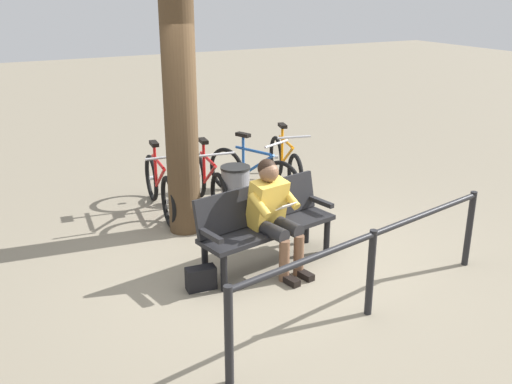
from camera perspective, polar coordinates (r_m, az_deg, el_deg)
ground_plane at (r=6.44m, az=2.50°, el=-7.18°), size 40.00×40.00×0.00m
bench at (r=6.30m, az=0.81°, el=-2.71°), size 1.66×0.77×0.87m
person_reading at (r=6.12m, az=1.74°, el=-1.81°), size 0.54×0.81×1.20m
handbag at (r=5.94m, az=-5.41°, el=-8.41°), size 0.31×0.17×0.24m
tree_trunk at (r=6.86m, az=-7.54°, el=11.04°), size 0.39×0.39×3.79m
litter_bin at (r=7.39m, az=-2.01°, el=-0.30°), size 0.38×0.38×0.76m
bicycle_blue at (r=8.74m, az=2.89°, el=2.73°), size 0.57×1.65×0.94m
bicycle_orange at (r=8.25m, az=-0.29°, el=1.72°), size 0.74×1.57×0.94m
bicycle_silver at (r=7.90m, az=-4.70°, el=0.83°), size 0.48×1.68×0.94m
bicycle_purple at (r=7.85m, az=-9.44°, el=0.49°), size 0.48×1.68×0.94m
railing_fence at (r=5.38m, az=11.28°, el=-6.15°), size 3.22×0.71×0.85m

